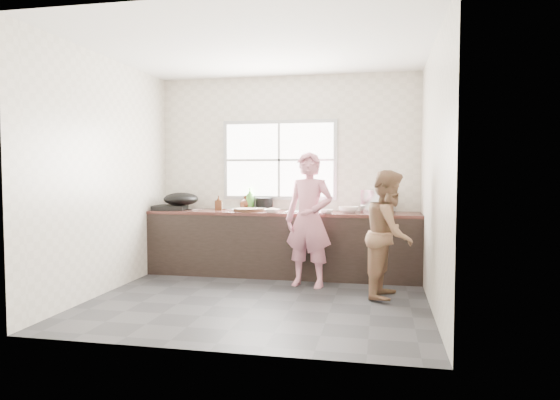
% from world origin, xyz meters
% --- Properties ---
extents(floor, '(3.60, 3.20, 0.01)m').
position_xyz_m(floor, '(0.00, 0.00, -0.01)').
color(floor, '#29292C').
rests_on(floor, ground).
extents(ceiling, '(3.60, 3.20, 0.01)m').
position_xyz_m(ceiling, '(0.00, 0.00, 2.71)').
color(ceiling, silver).
rests_on(ceiling, wall_back).
extents(wall_back, '(3.60, 0.01, 2.70)m').
position_xyz_m(wall_back, '(0.00, 1.60, 1.35)').
color(wall_back, beige).
rests_on(wall_back, ground).
extents(wall_left, '(0.01, 3.20, 2.70)m').
position_xyz_m(wall_left, '(-1.80, 0.00, 1.35)').
color(wall_left, beige).
rests_on(wall_left, ground).
extents(wall_right, '(0.01, 3.20, 2.70)m').
position_xyz_m(wall_right, '(1.80, 0.00, 1.35)').
color(wall_right, beige).
rests_on(wall_right, ground).
extents(wall_front, '(3.60, 0.01, 2.70)m').
position_xyz_m(wall_front, '(0.00, -1.60, 1.35)').
color(wall_front, beige).
rests_on(wall_front, ground).
extents(cabinet, '(3.60, 0.62, 0.82)m').
position_xyz_m(cabinet, '(0.00, 1.29, 0.41)').
color(cabinet, black).
rests_on(cabinet, floor).
extents(countertop, '(3.60, 0.64, 0.04)m').
position_xyz_m(countertop, '(0.00, 1.29, 0.84)').
color(countertop, '#371B16').
rests_on(countertop, cabinet).
extents(sink, '(0.55, 0.45, 0.02)m').
position_xyz_m(sink, '(0.35, 1.29, 0.86)').
color(sink, silver).
rests_on(sink, countertop).
extents(faucet, '(0.02, 0.02, 0.30)m').
position_xyz_m(faucet, '(0.35, 1.49, 1.01)').
color(faucet, silver).
rests_on(faucet, countertop).
extents(window_frame, '(1.60, 0.05, 1.10)m').
position_xyz_m(window_frame, '(-0.10, 1.59, 1.55)').
color(window_frame, '#9EA0A5').
rests_on(window_frame, wall_back).
extents(window_glazing, '(1.50, 0.01, 1.00)m').
position_xyz_m(window_glazing, '(-0.10, 1.57, 1.55)').
color(window_glazing, white).
rests_on(window_glazing, window_frame).
extents(woman, '(0.62, 0.48, 1.52)m').
position_xyz_m(woman, '(0.44, 0.74, 0.76)').
color(woman, '#CE7B8F').
rests_on(woman, floor).
extents(person_side, '(0.65, 0.77, 1.41)m').
position_xyz_m(person_side, '(1.39, 0.40, 0.70)').
color(person_side, brown).
rests_on(person_side, floor).
extents(cutting_board, '(0.54, 0.54, 0.04)m').
position_xyz_m(cutting_board, '(-0.44, 1.22, 0.88)').
color(cutting_board, '#332014').
rests_on(cutting_board, countertop).
extents(cleaver, '(0.22, 0.14, 0.01)m').
position_xyz_m(cleaver, '(-0.33, 1.34, 0.90)').
color(cleaver, silver).
rests_on(cleaver, cutting_board).
extents(bowl_mince, '(0.23, 0.23, 0.05)m').
position_xyz_m(bowl_mince, '(-0.09, 1.08, 0.88)').
color(bowl_mince, white).
rests_on(bowl_mince, countertop).
extents(bowl_crabs, '(0.27, 0.27, 0.06)m').
position_xyz_m(bowl_crabs, '(0.88, 1.28, 0.89)').
color(bowl_crabs, silver).
rests_on(bowl_crabs, countertop).
extents(bowl_held, '(0.25, 0.25, 0.07)m').
position_xyz_m(bowl_held, '(0.61, 1.08, 0.89)').
color(bowl_held, silver).
rests_on(bowl_held, countertop).
extents(black_pot, '(0.24, 0.24, 0.17)m').
position_xyz_m(black_pot, '(-0.30, 1.52, 0.95)').
color(black_pot, black).
rests_on(black_pot, countertop).
extents(plate_food, '(0.28, 0.28, 0.02)m').
position_xyz_m(plate_food, '(-0.59, 1.31, 0.87)').
color(plate_food, white).
rests_on(plate_food, countertop).
extents(bottle_green, '(0.13, 0.13, 0.31)m').
position_xyz_m(bottle_green, '(-0.51, 1.52, 1.01)').
color(bottle_green, '#3D832A').
rests_on(bottle_green, countertop).
extents(bottle_brown_tall, '(0.09, 0.10, 0.18)m').
position_xyz_m(bottle_brown_tall, '(-0.90, 1.33, 0.95)').
color(bottle_brown_tall, '#3F200F').
rests_on(bottle_brown_tall, countertop).
extents(bottle_brown_short, '(0.16, 0.16, 0.19)m').
position_xyz_m(bottle_brown_short, '(-0.57, 1.52, 0.95)').
color(bottle_brown_short, '#401E10').
rests_on(bottle_brown_short, countertop).
extents(glass_jar, '(0.07, 0.07, 0.09)m').
position_xyz_m(glass_jar, '(-0.93, 1.50, 0.91)').
color(glass_jar, silver).
rests_on(glass_jar, countertop).
extents(burner, '(0.50, 0.50, 0.06)m').
position_xyz_m(burner, '(-1.59, 1.28, 0.89)').
color(burner, black).
rests_on(burner, countertop).
extents(wok, '(0.63, 0.63, 0.18)m').
position_xyz_m(wok, '(-1.42, 1.27, 1.01)').
color(wok, black).
rests_on(wok, burner).
extents(dish_rack, '(0.45, 0.38, 0.29)m').
position_xyz_m(dish_rack, '(1.25, 1.43, 1.01)').
color(dish_rack, silver).
rests_on(dish_rack, countertop).
extents(pot_lid_left, '(0.26, 0.26, 0.01)m').
position_xyz_m(pot_lid_left, '(-1.27, 1.41, 0.87)').
color(pot_lid_left, silver).
rests_on(pot_lid_left, countertop).
extents(pot_lid_right, '(0.35, 0.35, 0.01)m').
position_xyz_m(pot_lid_right, '(-0.81, 1.52, 0.87)').
color(pot_lid_right, silver).
rests_on(pot_lid_right, countertop).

